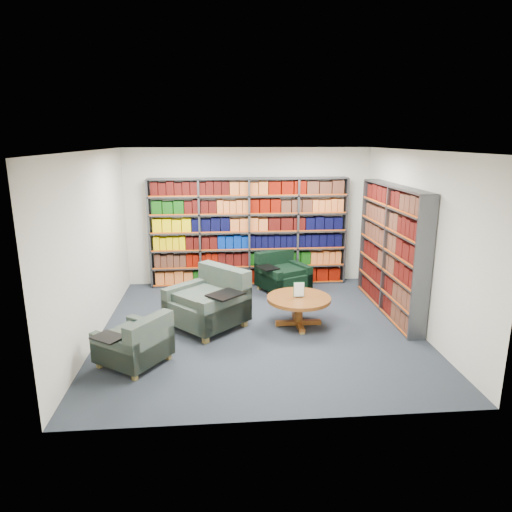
{
  "coord_description": "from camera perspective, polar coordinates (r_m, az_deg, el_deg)",
  "views": [
    {
      "loc": [
        -0.63,
        -6.81,
        2.97
      ],
      "look_at": [
        0.0,
        0.6,
        1.05
      ],
      "focal_mm": 32.0,
      "sensor_mm": 36.0,
      "label": 1
    }
  ],
  "objects": [
    {
      "name": "room_shell",
      "position": [
        7.02,
        0.41,
        1.55
      ],
      "size": [
        5.02,
        5.02,
        2.82
      ],
      "color": "black",
      "rests_on": "ground"
    },
    {
      "name": "coffee_table",
      "position": [
        7.46,
        5.36,
        -5.84
      ],
      "size": [
        1.03,
        1.03,
        0.73
      ],
      "color": "brown",
      "rests_on": "ground"
    },
    {
      "name": "chair_teal_front",
      "position": [
        6.42,
        -14.61,
        -10.73
      ],
      "size": [
        1.09,
        1.09,
        0.71
      ],
      "color": "#052135",
      "rests_on": "ground"
    },
    {
      "name": "chair_green_right",
      "position": [
        9.17,
        3.11,
        -2.42
      ],
      "size": [
        1.14,
        1.13,
        0.77
      ],
      "color": "black",
      "rests_on": "ground"
    },
    {
      "name": "chair_teal_left",
      "position": [
        7.46,
        -5.57,
        -5.92
      ],
      "size": [
        1.45,
        1.45,
        0.94
      ],
      "color": "#052135",
      "rests_on": "ground"
    },
    {
      "name": "bookshelf_right",
      "position": [
        8.2,
        16.53,
        0.67
      ],
      "size": [
        0.28,
        2.5,
        2.2
      ],
      "color": "#47494F",
      "rests_on": "ground"
    },
    {
      "name": "bookshelf_back",
      "position": [
        9.36,
        -0.9,
        2.94
      ],
      "size": [
        4.0,
        0.28,
        2.2
      ],
      "color": "#47494F",
      "rests_on": "ground"
    }
  ]
}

